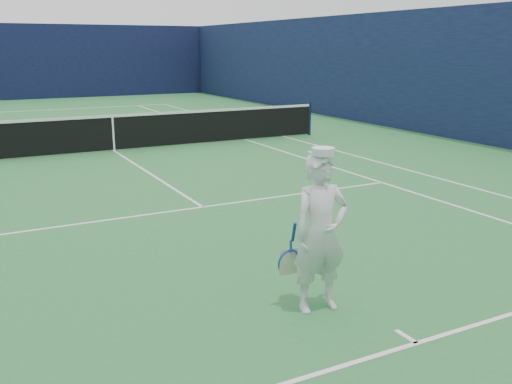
# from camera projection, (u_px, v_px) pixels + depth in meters

# --- Properties ---
(ground) EXTENTS (80.00, 80.00, 0.00)m
(ground) POSITION_uv_depth(u_px,v_px,m) (114.00, 151.00, 15.77)
(ground) COLOR #2B7138
(ground) RESTS_ON ground
(court_markings) EXTENTS (11.03, 23.83, 0.01)m
(court_markings) POSITION_uv_depth(u_px,v_px,m) (114.00, 151.00, 15.77)
(court_markings) COLOR white
(court_markings) RESTS_ON ground
(windscreen_fence) EXTENTS (20.12, 36.12, 4.00)m
(windscreen_fence) POSITION_uv_depth(u_px,v_px,m) (110.00, 78.00, 15.28)
(windscreen_fence) COLOR black
(windscreen_fence) RESTS_ON ground
(tennis_net) EXTENTS (12.88, 0.09, 1.07)m
(tennis_net) POSITION_uv_depth(u_px,v_px,m) (113.00, 131.00, 15.64)
(tennis_net) COLOR #141E4C
(tennis_net) RESTS_ON ground
(tennis_player) EXTENTS (0.76, 0.52, 1.81)m
(tennis_player) POSITION_uv_depth(u_px,v_px,m) (320.00, 233.00, 6.11)
(tennis_player) COLOR white
(tennis_player) RESTS_ON ground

